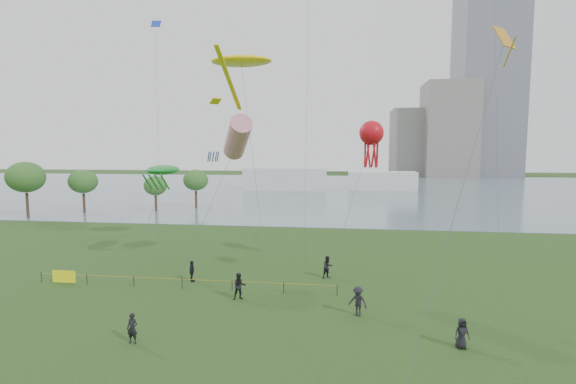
# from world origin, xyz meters

# --- Properties ---
(lake) EXTENTS (400.00, 120.00, 0.08)m
(lake) POSITION_xyz_m (0.00, 100.00, 0.02)
(lake) COLOR slate
(lake) RESTS_ON ground_plane
(tower) EXTENTS (24.00, 24.00, 120.00)m
(tower) POSITION_xyz_m (62.00, 168.00, 60.00)
(tower) COLOR slate
(tower) RESTS_ON ground_plane
(building_mid) EXTENTS (20.00, 20.00, 38.00)m
(building_mid) POSITION_xyz_m (46.00, 162.00, 19.00)
(building_mid) COLOR slate
(building_mid) RESTS_ON ground_plane
(building_low) EXTENTS (16.00, 18.00, 28.00)m
(building_low) POSITION_xyz_m (32.00, 168.00, 14.00)
(building_low) COLOR slate
(building_low) RESTS_ON ground_plane
(pavilion_left) EXTENTS (22.00, 8.00, 6.00)m
(pavilion_left) POSITION_xyz_m (-12.00, 95.00, 3.00)
(pavilion_left) COLOR silver
(pavilion_left) RESTS_ON ground_plane
(pavilion_right) EXTENTS (18.00, 7.00, 5.00)m
(pavilion_right) POSITION_xyz_m (14.00, 98.00, 2.50)
(pavilion_right) COLOR silver
(pavilion_right) RESTS_ON ground_plane
(trees) EXTENTS (27.68, 19.85, 8.94)m
(trees) POSITION_xyz_m (-37.59, 48.52, 5.70)
(trees) COLOR #3B271A
(trees) RESTS_ON ground_plane
(fence) EXTENTS (24.07, 0.07, 1.05)m
(fence) POSITION_xyz_m (-14.87, 13.18, 0.55)
(fence) COLOR black
(fence) RESTS_ON ground_plane
(spectator_a) EXTENTS (1.16, 1.05, 1.94)m
(spectator_a) POSITION_xyz_m (-3.73, 11.45, 0.97)
(spectator_a) COLOR black
(spectator_a) RESTS_ON ground_plane
(spectator_b) EXTENTS (1.45, 1.22, 1.95)m
(spectator_b) POSITION_xyz_m (4.64, 9.53, 0.98)
(spectator_b) COLOR black
(spectator_b) RESTS_ON ground_plane
(spectator_c) EXTENTS (0.50, 1.05, 1.74)m
(spectator_c) POSITION_xyz_m (-8.62, 14.97, 0.87)
(spectator_c) COLOR black
(spectator_c) RESTS_ON ground_plane
(spectator_d) EXTENTS (0.91, 0.70, 1.68)m
(spectator_d) POSITION_xyz_m (10.09, 5.75, 0.84)
(spectator_d) COLOR black
(spectator_d) RESTS_ON ground_plane
(spectator_f) EXTENTS (0.65, 0.45, 1.71)m
(spectator_f) POSITION_xyz_m (-7.95, 3.96, 0.86)
(spectator_f) COLOR black
(spectator_f) RESTS_ON ground_plane
(spectator_g) EXTENTS (1.16, 1.12, 1.89)m
(spectator_g) POSITION_xyz_m (2.40, 17.39, 0.95)
(spectator_g) COLOR black
(spectator_g) RESTS_ON ground_plane
(kite_stingray) EXTENTS (7.31, 12.14, 19.28)m
(kite_stingray) POSITION_xyz_m (-5.76, 20.94, 18.78)
(kite_stingray) COLOR #3F3F42
(kite_windsock) EXTENTS (6.45, 5.16, 13.74)m
(kite_windsock) POSITION_xyz_m (-5.46, 18.06, 11.80)
(kite_windsock) COLOR #3F3F42
(kite_creature) EXTENTS (2.58, 8.70, 9.39)m
(kite_creature) POSITION_xyz_m (-12.96, 19.68, 8.91)
(kite_creature) COLOR #3F3F42
(kite_octopus) EXTENTS (4.75, 8.19, 13.21)m
(kite_octopus) POSITION_xyz_m (5.89, 18.67, 12.09)
(kite_octopus) COLOR #3F3F42
(kite_delta) EXTENTS (8.23, 12.82, 17.74)m
(kite_delta) POSITION_xyz_m (12.18, 8.04, 16.15)
(kite_delta) COLOR #3F3F42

